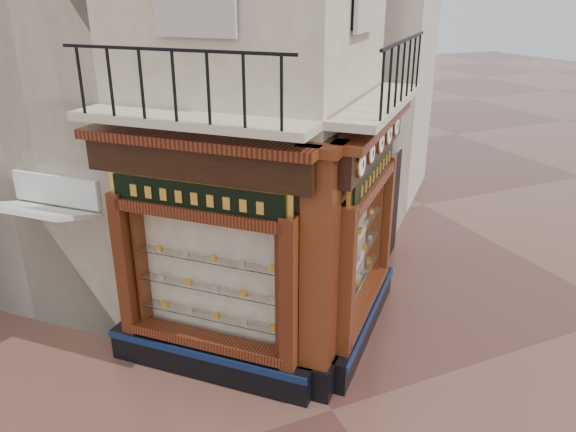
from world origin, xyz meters
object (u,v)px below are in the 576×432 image
signboard_right (373,172)px  corner_pilaster (319,280)px  signboard_left (196,197)px  clock_a (361,164)px  clock_d (388,134)px  clock_e (396,126)px  clock_b (371,153)px  awning (62,346)px  clock_c (380,143)px

signboard_right → corner_pilaster: bearing=169.8°
signboard_left → signboard_right: bearing=-135.0°
clock_a → signboard_right: 1.45m
clock_d → signboard_right: clock_d is taller
clock_d → clock_e: size_ratio=1.01×
clock_b → clock_e: clock_e is taller
clock_d → awning: 6.76m
signboard_left → clock_e: bearing=-124.0°
clock_e → clock_a: bearing=-180.0°
clock_c → signboard_left: clock_c is taller
clock_c → awning: clock_c is taller
clock_a → clock_b: 0.60m
awning → signboard_right: size_ratio=0.82×
clock_c → clock_d: (0.44, 0.44, 0.00)m
clock_e → corner_pilaster: bearing=171.7°
corner_pilaster → clock_a: (0.59, -0.02, 1.67)m
awning → signboard_left: bearing=-176.3°
clock_c → awning: bearing=113.3°
corner_pilaster → clock_c: (1.47, 0.86, 1.67)m
clock_b → signboard_right: 0.92m
clock_e → awning: size_ratio=0.22×
corner_pilaster → clock_d: size_ratio=10.69×
clock_e → signboard_left: 3.93m
clock_d → clock_e: (0.46, 0.46, 0.00)m
corner_pilaster → signboard_left: bearing=100.2°
clock_a → clock_d: bearing=0.0°
clock_d → corner_pilaster: bearing=169.3°
clock_d → signboard_right: (-0.45, -0.29, -0.52)m
corner_pilaster → signboard_left: size_ratio=1.87×
clock_a → clock_c: 1.24m
corner_pilaster → clock_b: size_ratio=12.67×
corner_pilaster → awning: 4.98m
awning → signboard_right: signboard_right is taller
signboard_left → clock_a: bearing=-161.7°
signboard_left → signboard_right: 2.92m
clock_d → signboard_left: (-3.37, -0.29, -0.52)m
clock_a → signboard_left: clock_a is taller
clock_a → clock_e: 2.51m
clock_a → clock_d: 1.87m
signboard_left → clock_b: bearing=-148.8°
clock_a → signboard_left: size_ratio=0.18×
signboard_left → corner_pilaster: bearing=-169.8°
clock_a → clock_c: size_ratio=1.10×
corner_pilaster → signboard_right: size_ratio=1.92×
clock_c → awning: 6.53m
clock_a → signboard_right: size_ratio=0.18×
signboard_right → clock_b: bearing=-171.6°
clock_d → clock_e: bearing=0.0°
signboard_right → signboard_left: bearing=135.0°
signboard_right → clock_c: bearing=-132.2°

